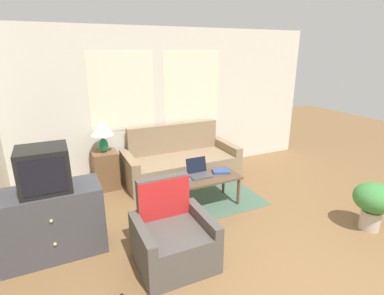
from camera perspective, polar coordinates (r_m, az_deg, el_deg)
name	(u,v)px	position (r m, az deg, el deg)	size (l,w,h in m)	color
wall_back	(163,103)	(5.47, -5.62, 8.41)	(6.13, 0.06, 2.60)	silver
rug	(190,191)	(5.00, -0.34, -8.20)	(1.84, 1.90, 0.01)	#476651
couch	(180,163)	(5.40, -2.29, -3.06)	(2.00, 0.86, 0.94)	#937A5B
armchair	(172,239)	(3.40, -3.77, -16.99)	(0.79, 0.73, 0.90)	#514C47
tv_dresser	(53,222)	(3.76, -24.98, -12.74)	(1.08, 0.53, 0.79)	#424247
television	(44,169)	(3.50, -26.35, -3.73)	(0.50, 0.45, 0.47)	black
side_table	(106,170)	(5.19, -16.09, -4.15)	(0.39, 0.39, 0.63)	brown
table_lamp	(102,131)	(4.98, -16.76, 3.08)	(0.36, 0.36, 0.52)	#1E8451
coffee_table	(204,180)	(4.43, 2.39, -6.19)	(1.02, 0.53, 0.45)	brown
laptop	(199,172)	(4.44, 1.31, -4.61)	(0.32, 0.29, 0.24)	#47474C
cup_navy	(187,182)	(4.11, -0.87, -6.59)	(0.08, 0.08, 0.11)	teal
book_red	(221,171)	(4.57, 5.55, -4.53)	(0.29, 0.24, 0.04)	#334C8E
potted_plant	(374,201)	(4.48, 31.35, -8.67)	(0.50, 0.50, 0.63)	#BCB2A3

